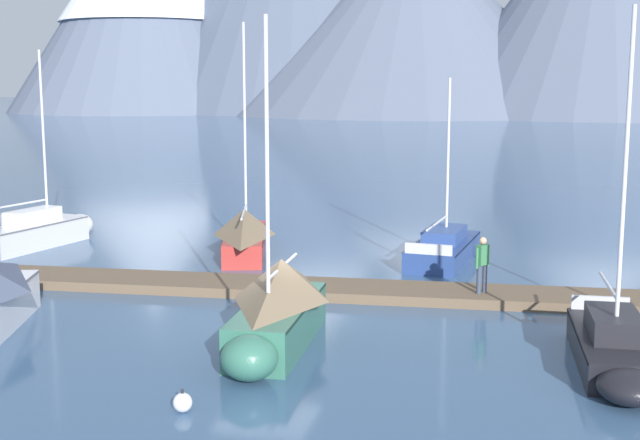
# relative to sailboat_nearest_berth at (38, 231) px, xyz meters

# --- Properties ---
(ground_plane) EXTENTS (700.00, 700.00, 0.00)m
(ground_plane) POSITION_rel_sailboat_nearest_berth_xyz_m (12.29, -8.81, -0.64)
(ground_plane) COLOR #38567A
(mountain_shoulder_ridge) EXTENTS (85.27, 85.27, 41.07)m
(mountain_shoulder_ridge) POSITION_rel_sailboat_nearest_berth_xyz_m (-5.87, 160.02, 20.57)
(mountain_shoulder_ridge) COLOR slate
(mountain_shoulder_ridge) RESTS_ON ground
(dock) EXTENTS (27.91, 3.99, 0.30)m
(dock) POSITION_rel_sailboat_nearest_berth_xyz_m (12.29, -4.81, -0.50)
(dock) COLOR brown
(dock) RESTS_ON ground
(sailboat_nearest_berth) EXTENTS (2.38, 6.29, 7.77)m
(sailboat_nearest_berth) POSITION_rel_sailboat_nearest_berth_xyz_m (0.00, 0.00, 0.00)
(sailboat_nearest_berth) COLOR silver
(sailboat_nearest_berth) RESTS_ON ground
(sailboat_mid_dock_port) EXTENTS (3.31, 7.18, 8.76)m
(sailboat_mid_dock_port) POSITION_rel_sailboat_nearest_berth_xyz_m (8.47, 0.75, 0.22)
(sailboat_mid_dock_port) COLOR #B2332D
(sailboat_mid_dock_port) RESTS_ON ground
(sailboat_mid_dock_starboard) EXTENTS (1.93, 5.76, 7.99)m
(sailboat_mid_dock_starboard) POSITION_rel_sailboat_nearest_berth_xyz_m (12.98, -10.15, 0.36)
(sailboat_mid_dock_starboard) COLOR #336B56
(sailboat_mid_dock_starboard) RESTS_ON ground
(sailboat_far_berth) EXTENTS (2.39, 6.41, 6.66)m
(sailboat_far_berth) POSITION_rel_sailboat_nearest_berth_xyz_m (16.07, 1.40, -0.15)
(sailboat_far_berth) COLOR navy
(sailboat_far_berth) RESTS_ON ground
(sailboat_outer_slip) EXTENTS (1.84, 5.63, 8.12)m
(sailboat_outer_slip) POSITION_rel_sailboat_nearest_berth_xyz_m (20.94, -10.06, -0.13)
(sailboat_outer_slip) COLOR black
(sailboat_outer_slip) RESTS_ON ground
(person_on_dock) EXTENTS (0.40, 0.49, 1.69)m
(person_on_dock) POSITION_rel_sailboat_nearest_berth_xyz_m (17.69, -4.69, 0.62)
(person_on_dock) COLOR #384256
(person_on_dock) RESTS_ON dock
(mooring_buoy_channel_marker) EXTENTS (0.39, 0.39, 0.47)m
(mooring_buoy_channel_marker) POSITION_rel_sailboat_nearest_berth_xyz_m (12.36, -14.68, -0.45)
(mooring_buoy_channel_marker) COLOR white
(mooring_buoy_channel_marker) RESTS_ON ground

